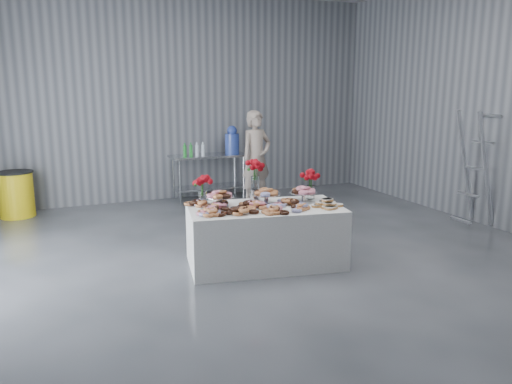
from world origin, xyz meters
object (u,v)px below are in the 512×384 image
Objects in this scene: trash_barrel at (16,194)px; water_jug at (232,141)px; stepladder at (475,168)px; person at (256,158)px; display_table at (265,235)px; prep_table at (209,169)px.

water_jug is at bearing 0.00° from trash_barrel.
stepladder reaches higher than trash_barrel.
water_jug is 0.80m from person.
water_jug is 0.70× the size of trash_barrel.
trash_barrel is at bearing 128.12° from display_table.
stepladder is at bearing -61.00° from person.
water_jug is at bearing 75.69° from display_table.
prep_table is 4.84m from stepladder.
trash_barrel reaches higher than display_table.
prep_table is at bearing 0.00° from trash_barrel.
prep_table is at bearing 133.69° from stepladder.
person is 3.81m from stepladder.
display_table is 3.86m from prep_table.
stepladder is (3.34, -3.50, 0.32)m from prep_table.
trash_barrel is 7.68m from stepladder.
display_table is 3.87m from stepladder.
stepladder is at bearing 4.96° from display_table.
display_table is 4.02m from water_jug.
prep_table is at bearing 82.91° from display_table.
trash_barrel is (-3.48, -0.00, -0.22)m from prep_table.
stepladder is (3.81, 0.33, 0.57)m from display_table.
water_jug is (0.98, 3.83, 0.77)m from display_table.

